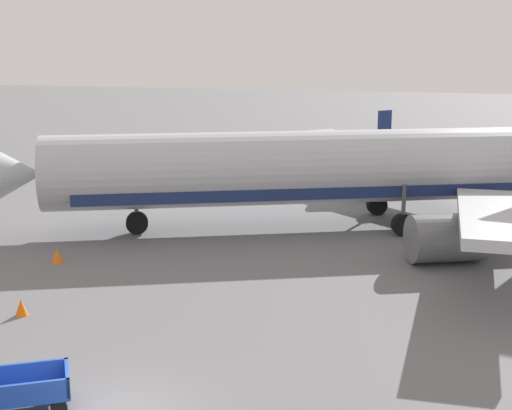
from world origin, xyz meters
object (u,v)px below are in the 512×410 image
object	(u,v)px
airplane	(363,168)
traffic_cone_mid_apron	(21,307)
traffic_cone_near_plane	(57,255)
baggage_cart_second_in_row	(21,390)

from	to	relation	value
airplane	traffic_cone_mid_apron	world-z (taller)	airplane
traffic_cone_near_plane	traffic_cone_mid_apron	xyz separation A→B (m)	(1.75, -6.06, -0.02)
traffic_cone_near_plane	traffic_cone_mid_apron	size ratio (longest dim) A/B	1.06
airplane	traffic_cone_mid_apron	size ratio (longest dim) A/B	60.37
airplane	traffic_cone_near_plane	world-z (taller)	airplane
baggage_cart_second_in_row	traffic_cone_near_plane	size ratio (longest dim) A/B	5.47
traffic_cone_near_plane	airplane	bearing A→B (deg)	37.35
traffic_cone_near_plane	traffic_cone_mid_apron	distance (m)	6.31
traffic_cone_near_plane	traffic_cone_mid_apron	bearing A→B (deg)	-73.87
baggage_cart_second_in_row	traffic_cone_mid_apron	distance (m)	7.23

